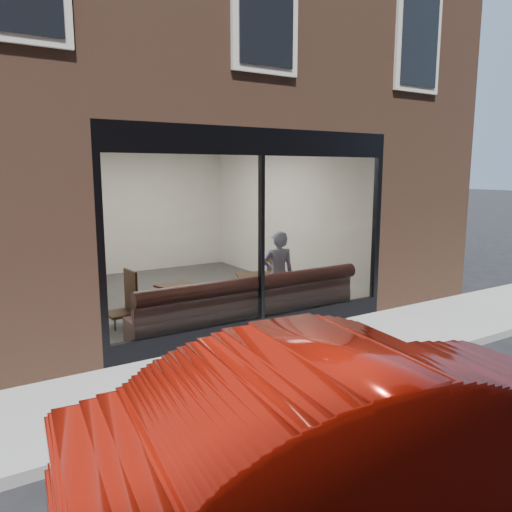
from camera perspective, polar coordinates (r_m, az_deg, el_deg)
ground at (r=6.49m, az=10.78°, el=-13.83°), size 120.00×120.00×0.00m
sidewalk_near at (r=7.19m, az=5.25°, el=-11.25°), size 40.00×2.00×0.01m
kerb_near at (r=6.44m, az=11.11°, el=-13.48°), size 40.00×0.10×0.12m
host_building_pier_right at (r=14.64m, az=0.28°, el=5.91°), size 2.50×12.00×3.20m
host_building_backfill at (r=15.88m, az=-17.31°, el=5.77°), size 5.00×6.00×3.20m
cafe_floor at (r=10.49m, az=-8.21°, el=-4.47°), size 6.00×6.00×0.00m
cafe_ceiling at (r=10.20m, az=-8.65°, el=13.07°), size 6.00×6.00×0.00m
cafe_wall_back at (r=13.01m, az=-13.81°, el=5.15°), size 5.00×0.00×5.00m
cafe_wall_left at (r=9.50m, az=-22.29°, el=3.10°), size 0.00×6.00×6.00m
cafe_wall_right at (r=11.46m, az=3.07°, el=4.83°), size 0.00×6.00×6.00m
storefront_kick at (r=7.95m, az=0.61°, el=-8.03°), size 5.00×0.10×0.30m
storefront_header at (r=7.59m, az=0.65°, el=12.93°), size 5.00×0.10×0.40m
storefront_mullion at (r=7.64m, az=0.63°, el=2.01°), size 0.06×0.10×2.50m
storefront_glass at (r=7.62m, az=0.75°, el=1.99°), size 4.80×0.00×4.80m
banquette at (r=8.26m, az=-0.91°, el=-6.82°), size 4.00×0.55×0.45m
person at (r=8.78m, az=2.54°, el=-2.13°), size 0.66×0.54×1.55m
cafe_table_left at (r=8.16m, az=-8.96°, el=-3.41°), size 0.66×0.66×0.04m
cafe_table_right at (r=8.83m, az=-0.14°, el=-2.28°), size 0.82×0.82×0.04m
cafe_chair_left at (r=8.62m, az=-15.17°, el=-6.34°), size 0.51×0.51×0.04m
cafe_chair_right at (r=9.73m, az=0.95°, el=-4.17°), size 0.51×0.51×0.04m
wall_poster at (r=8.36m, az=-20.63°, el=2.96°), size 0.02×0.61×0.81m
parked_car at (r=3.91m, az=13.26°, el=-19.07°), size 4.45×1.94×1.42m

